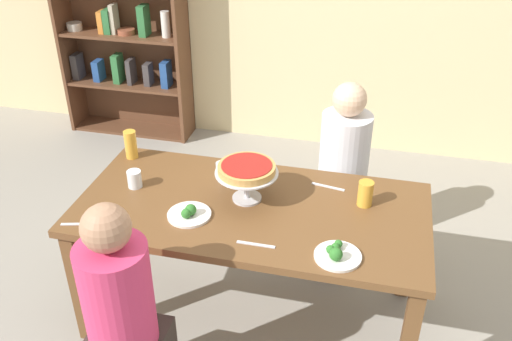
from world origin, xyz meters
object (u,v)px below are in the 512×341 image
(beer_glass_amber_tall, at_px, (131,144))
(beer_glass_amber_short, at_px, (365,194))
(water_glass_clear_far, at_px, (134,179))
(cutlery_fork_far, at_px, (328,187))
(water_glass_clear_near, at_px, (222,170))
(diner_far_right, at_px, (342,182))
(diner_near_left, at_px, (124,331))
(bookshelf, at_px, (119,6))
(deep_dish_pizza_stand, at_px, (247,171))
(dining_table, at_px, (251,220))
(cutlery_knife_near, at_px, (256,244))
(cutlery_fork_near, at_px, (80,224))
(salad_plate_far_diner, at_px, (337,254))
(salad_plate_near_diner, at_px, (189,214))

(beer_glass_amber_tall, relative_size, beer_glass_amber_short, 1.25)
(water_glass_clear_far, height_order, cutlery_fork_far, water_glass_clear_far)
(beer_glass_amber_tall, bearing_deg, water_glass_clear_near, -9.52)
(diner_far_right, distance_m, cutlery_fork_far, 0.53)
(beer_glass_amber_tall, bearing_deg, cutlery_fork_far, -2.71)
(diner_near_left, relative_size, beer_glass_amber_tall, 6.93)
(beer_glass_amber_tall, bearing_deg, diner_near_left, -69.08)
(bookshelf, bearing_deg, water_glass_clear_near, -51.83)
(deep_dish_pizza_stand, height_order, cutlery_fork_far, deep_dish_pizza_stand)
(dining_table, height_order, water_glass_clear_near, water_glass_clear_near)
(dining_table, xyz_separation_m, bookshelf, (-1.63, 2.02, 0.48))
(diner_far_right, distance_m, cutlery_knife_near, 1.10)
(bookshelf, distance_m, beer_glass_amber_tall, 1.91)
(beer_glass_amber_short, distance_m, cutlery_knife_near, 0.64)
(diner_far_right, height_order, cutlery_fork_near, diner_far_right)
(dining_table, bearing_deg, cutlery_knife_near, -72.18)
(diner_far_right, height_order, beer_glass_amber_short, diner_far_right)
(dining_table, distance_m, diner_near_left, 0.83)
(dining_table, bearing_deg, beer_glass_amber_tall, 157.98)
(deep_dish_pizza_stand, height_order, salad_plate_far_diner, deep_dish_pizza_stand)
(dining_table, relative_size, salad_plate_near_diner, 8.17)
(salad_plate_near_diner, xyz_separation_m, water_glass_clear_far, (-0.37, 0.19, 0.03))
(salad_plate_near_diner, relative_size, salad_plate_far_diner, 1.02)
(beer_glass_amber_short, relative_size, water_glass_clear_far, 1.42)
(beer_glass_amber_short, relative_size, water_glass_clear_near, 1.43)
(water_glass_clear_far, distance_m, cutlery_fork_far, 1.02)
(salad_plate_far_diner, xyz_separation_m, cutlery_fork_near, (-1.23, -0.05, -0.02))
(water_glass_clear_near, bearing_deg, deep_dish_pizza_stand, -42.53)
(dining_table, relative_size, cutlery_fork_near, 9.82)
(bookshelf, bearing_deg, salad_plate_near_diner, -58.10)
(bookshelf, bearing_deg, beer_glass_amber_short, -40.63)
(beer_glass_amber_short, distance_m, water_glass_clear_far, 1.20)
(cutlery_fork_near, relative_size, cutlery_fork_far, 1.00)
(dining_table, distance_m, salad_plate_near_diner, 0.33)
(diner_far_right, distance_m, salad_plate_far_diner, 1.07)
(deep_dish_pizza_stand, distance_m, cutlery_knife_near, 0.41)
(diner_far_right, relative_size, diner_near_left, 1.00)
(salad_plate_near_diner, distance_m, beer_glass_amber_short, 0.88)
(bookshelf, bearing_deg, beer_glass_amber_tall, -63.75)
(water_glass_clear_near, bearing_deg, cutlery_knife_near, -58.88)
(bookshelf, relative_size, cutlery_fork_near, 12.29)
(dining_table, distance_m, deep_dish_pizza_stand, 0.26)
(bookshelf, height_order, cutlery_fork_far, bookshelf)
(salad_plate_far_diner, relative_size, beer_glass_amber_short, 1.59)
(water_glass_clear_far, height_order, cutlery_fork_near, water_glass_clear_far)
(beer_glass_amber_short, xyz_separation_m, cutlery_fork_far, (-0.20, 0.12, -0.06))
(diner_near_left, distance_m, cutlery_fork_near, 0.57)
(bookshelf, bearing_deg, cutlery_knife_near, -53.32)
(water_glass_clear_far, bearing_deg, cutlery_fork_far, 13.22)
(dining_table, relative_size, beer_glass_amber_short, 13.31)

